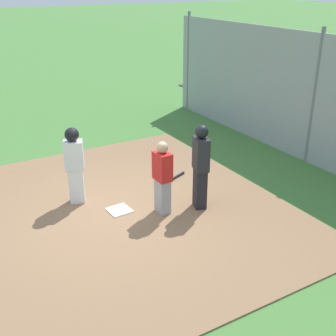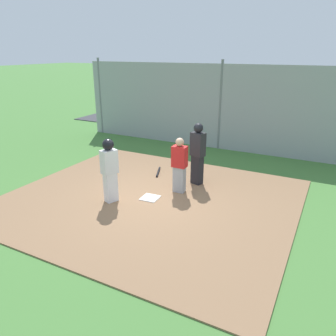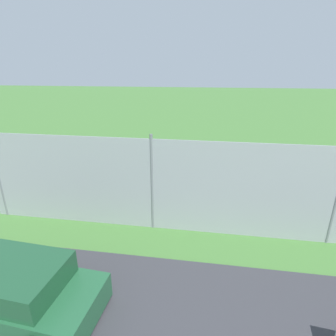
{
  "view_description": "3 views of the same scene",
  "coord_description": "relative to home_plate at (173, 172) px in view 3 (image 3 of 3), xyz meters",
  "views": [
    {
      "loc": [
        -7.13,
        3.01,
        4.36
      ],
      "look_at": [
        -0.12,
        -1.08,
        0.78
      ],
      "focal_mm": 46.2,
      "sensor_mm": 36.0,
      "label": 1
    },
    {
      "loc": [
        -4.0,
        6.66,
        3.68
      ],
      "look_at": [
        -0.09,
        -0.84,
        0.61
      ],
      "focal_mm": 35.0,
      "sensor_mm": 36.0,
      "label": 2
    },
    {
      "loc": [
        1.79,
        -13.28,
        5.26
      ],
      "look_at": [
        -0.14,
        -1.01,
        0.65
      ],
      "focal_mm": 28.71,
      "sensor_mm": 36.0,
      "label": 3
    }
  ],
  "objects": [
    {
      "name": "catcher",
      "position": [
        -0.48,
        -0.74,
        0.76
      ],
      "size": [
        0.39,
        0.27,
        1.5
      ],
      "rotation": [
        0.0,
        0.0,
        1.6
      ],
      "color": "#9E9EA3",
      "rests_on": "dirt_infield"
    },
    {
      "name": "dirt_infield",
      "position": [
        0.0,
        0.0,
        -0.03
      ],
      "size": [
        7.2,
        6.4,
        0.03
      ],
      "primitive_type": "cube",
      "color": "#896647",
      "rests_on": "ground_plane"
    },
    {
      "name": "home_plate",
      "position": [
        0.0,
        0.0,
        0.0
      ],
      "size": [
        0.47,
        0.47,
        0.02
      ],
      "primitive_type": "cube",
      "rotation": [
        0.0,
        0.0,
        0.07
      ],
      "color": "white",
      "rests_on": "dirt_infield"
    },
    {
      "name": "ground_plane",
      "position": [
        0.0,
        0.0,
        -0.04
      ],
      "size": [
        140.0,
        140.0,
        0.0
      ],
      "primitive_type": "plane",
      "color": "#477A38"
    },
    {
      "name": "parked_car_green",
      "position": [
        -2.43,
        -9.22,
        0.57
      ],
      "size": [
        4.3,
        2.09,
        1.28
      ],
      "rotation": [
        0.0,
        0.0,
        3.08
      ],
      "color": "#235B38",
      "rests_on": "parking_lot"
    },
    {
      "name": "umpire",
      "position": [
        -0.68,
        -1.5,
        0.92
      ],
      "size": [
        0.44,
        0.36,
        1.76
      ],
      "rotation": [
        0.0,
        0.0,
        1.27
      ],
      "color": "black",
      "rests_on": "dirt_infield"
    },
    {
      "name": "baseball_bat",
      "position": [
        0.72,
        -1.73,
        0.02
      ],
      "size": [
        0.36,
        0.76,
        0.06
      ],
      "primitive_type": "cylinder",
      "rotation": [
        0.0,
        1.57,
        5.11
      ],
      "color": "black",
      "rests_on": "dirt_infield"
    },
    {
      "name": "runner",
      "position": [
        0.8,
        0.59,
        0.92
      ],
      "size": [
        0.38,
        0.45,
        1.64
      ],
      "rotation": [
        0.0,
        0.0,
        2.77
      ],
      "color": "silver",
      "rests_on": "dirt_infield"
    },
    {
      "name": "backstop_fence",
      "position": [
        0.0,
        -5.29,
        1.56
      ],
      "size": [
        12.0,
        0.1,
        3.35
      ],
      "color": "#93999E",
      "rests_on": "ground_plane"
    }
  ]
}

